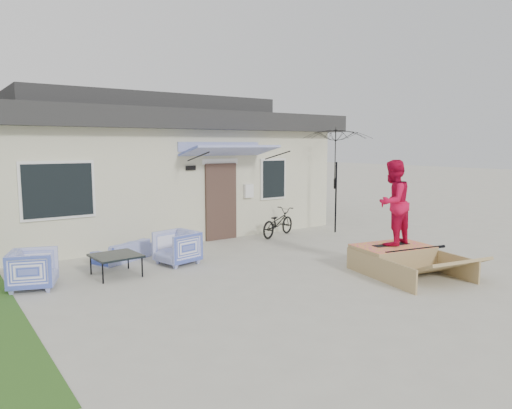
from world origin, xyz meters
TOP-DOWN VIEW (x-y plane):
  - ground at (0.00, 0.00)m, footprint 90.00×90.00m
  - house at (0.00, 7.99)m, footprint 10.80×8.49m
  - loveseat at (-2.01, 3.72)m, footprint 1.51×1.01m
  - armchair_left at (-4.11, 2.56)m, footprint 0.95×0.97m
  - armchair_right at (-1.20, 2.68)m, footprint 0.89×0.93m
  - coffee_table at (-2.60, 2.53)m, footprint 0.92×0.92m
  - bicycle at (2.55, 3.92)m, footprint 1.61×1.03m
  - patio_umbrella at (4.35, 3.42)m, footprint 2.33×2.21m
  - skate_ramp at (2.28, -0.35)m, footprint 1.88×2.28m
  - skateboard at (2.28, -0.30)m, footprint 0.87×0.36m
  - skater at (2.28, -0.30)m, footprint 0.96×0.80m

SIDE VIEW (x-z plane):
  - ground at x=0.00m, z-range 0.00..0.00m
  - coffee_table at x=-2.60m, z-range 0.00..0.43m
  - skate_ramp at x=2.28m, z-range 0.00..0.51m
  - loveseat at x=-2.01m, z-range 0.00..0.57m
  - armchair_left at x=-4.11m, z-range 0.00..0.79m
  - armchair_right at x=-1.20m, z-range 0.00..0.81m
  - bicycle at x=2.55m, z-range 0.00..0.97m
  - skateboard at x=2.28m, z-range 0.51..0.56m
  - skater at x=2.28m, z-range 0.56..2.33m
  - patio_umbrella at x=4.35m, z-range 0.65..2.85m
  - house at x=0.00m, z-range -0.11..3.99m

